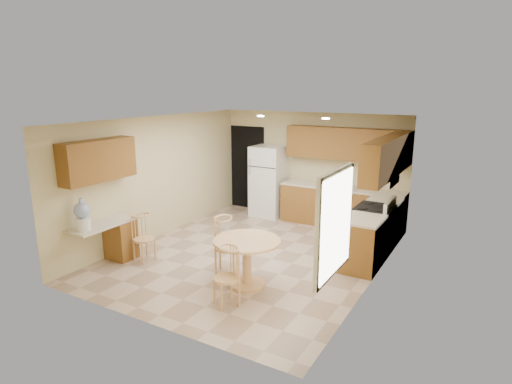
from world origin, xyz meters
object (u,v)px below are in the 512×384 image
Objects in this scene: chair_table_a at (223,242)px; chair_desk at (140,235)px; stove at (373,230)px; refrigerator at (269,181)px; dining_table at (247,256)px; chair_table_b at (223,273)px; water_crock at (82,216)px.

chair_desk is (-1.59, -0.28, -0.07)m from chair_table_a.
chair_desk is at bearing -144.70° from stove.
refrigerator is at bearing -177.52° from chair_desk.
dining_table is at bearing 53.50° from chair_table_a.
dining_table is at bearing -119.66° from stove.
chair_table_a is at bearing -23.51° from chair_table_b.
dining_table is 0.73m from chair_table_b.
chair_table_a is 1.80× the size of water_crock.
stove reaches higher than chair_desk.
refrigerator reaches higher than dining_table.
water_crock is at bearing -140.24° from stove.
chair_table_b is 1.61× the size of water_crock.
dining_table is (-1.33, -2.34, 0.04)m from stove.
chair_table_a is (-1.88, -2.18, 0.12)m from stove.
refrigerator is 1.62× the size of dining_table.
refrigerator is 2.01× the size of chair_desk.
water_crock is (-2.59, -0.92, 0.50)m from dining_table.
chair_desk is 1.05m from water_crock.
water_crock is at bearing -160.37° from dining_table.
water_crock is (-1.05, -4.49, 0.16)m from refrigerator.
chair_desk is at bearing -100.59° from chair_table_a.
refrigerator reaches higher than water_crock.
stove is 3.33m from chair_table_b.
water_crock reaches higher than chair_table_a.
stove reaches higher than chair_table_a.
chair_table_b is 2.69m from water_crock.
chair_table_a is at bearing 163.99° from dining_table.
dining_table is 1.24× the size of chair_desk.
stove is 1.27× the size of chair_table_b.
chair_table_a reaches higher than chair_desk.
refrigerator reaches higher than stove.
chair_table_a reaches higher than chair_table_b.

